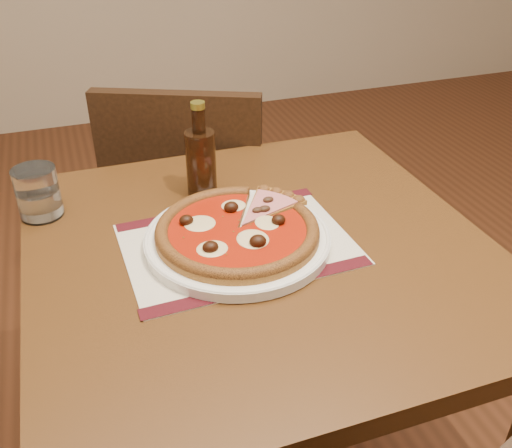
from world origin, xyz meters
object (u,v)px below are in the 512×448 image
Objects in this scene: plate at (238,239)px; pizza at (237,230)px; table at (260,289)px; water_glass at (38,193)px; bottle at (201,161)px; chair_far at (192,208)px.

pizza reaches higher than plate.
water_glass is (-0.36, 0.23, 0.15)m from table.
bottle reaches higher than plate.
bottle is (-0.05, 0.20, 0.18)m from table.
table is at bearing -76.03° from bottle.
water_glass is 0.31m from bottle.
table is 0.45m from water_glass.
water_glass reaches higher than table.
bottle reaches higher than pizza.
water_glass is 0.49× the size of bottle.
water_glass is (-0.32, 0.22, 0.04)m from plate.
bottle reaches higher than water_glass.
pizza is at bearing 163.55° from table.
water_glass is at bearing 147.37° from table.
bottle is at bearing 93.86° from pizza.
table is at bearing -32.63° from water_glass.
plate is 0.20m from bottle.
bottle reaches higher than chair_far.
plate is 3.34× the size of water_glass.
water_glass is at bearing 175.02° from bottle.
plate is at bearing 110.24° from chair_far.
table is at bearing -16.76° from plate.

